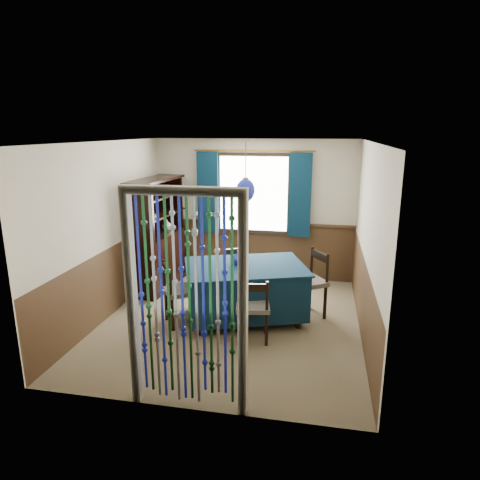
% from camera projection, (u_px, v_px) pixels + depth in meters
% --- Properties ---
extents(floor, '(4.00, 4.00, 0.00)m').
position_uv_depth(floor, '(231.00, 321.00, 6.09)').
color(floor, brown).
rests_on(floor, ground).
extents(ceiling, '(4.00, 4.00, 0.00)m').
position_uv_depth(ceiling, '(230.00, 142.00, 5.46)').
color(ceiling, silver).
rests_on(ceiling, ground).
extents(wall_back, '(3.60, 0.00, 3.60)m').
position_uv_depth(wall_back, '(254.00, 210.00, 7.68)').
color(wall_back, beige).
rests_on(wall_back, ground).
extents(wall_front, '(3.60, 0.00, 3.60)m').
position_uv_depth(wall_front, '(183.00, 289.00, 3.88)').
color(wall_front, beige).
rests_on(wall_front, ground).
extents(wall_left, '(0.00, 4.00, 4.00)m').
position_uv_depth(wall_left, '(107.00, 231.00, 6.11)').
color(wall_left, beige).
rests_on(wall_left, ground).
extents(wall_right, '(0.00, 4.00, 4.00)m').
position_uv_depth(wall_right, '(368.00, 243.00, 5.45)').
color(wall_right, beige).
rests_on(wall_right, ground).
extents(wainscot_back, '(3.60, 0.00, 3.60)m').
position_uv_depth(wainscot_back, '(253.00, 250.00, 7.85)').
color(wainscot_back, '#432C19').
rests_on(wainscot_back, ground).
extents(wainscot_front, '(3.60, 0.00, 3.60)m').
position_uv_depth(wainscot_front, '(187.00, 362.00, 4.08)').
color(wainscot_front, '#432C19').
rests_on(wainscot_front, ground).
extents(wainscot_left, '(0.00, 4.00, 4.00)m').
position_uv_depth(wainscot_left, '(112.00, 280.00, 6.30)').
color(wainscot_left, '#432C19').
rests_on(wainscot_left, ground).
extents(wainscot_right, '(0.00, 4.00, 4.00)m').
position_uv_depth(wainscot_right, '(363.00, 298.00, 5.64)').
color(wainscot_right, '#432C19').
rests_on(wainscot_right, ground).
extents(window, '(1.32, 0.12, 1.42)m').
position_uv_depth(window, '(254.00, 194.00, 7.55)').
color(window, black).
rests_on(window, wall_back).
extents(doorway, '(1.16, 0.12, 2.18)m').
position_uv_depth(doorway, '(186.00, 307.00, 3.99)').
color(doorway, silver).
rests_on(doorway, ground).
extents(dining_table, '(1.95, 1.64, 0.80)m').
position_uv_depth(dining_table, '(245.00, 288.00, 6.08)').
color(dining_table, '#0A2336').
rests_on(dining_table, floor).
extents(chair_near, '(0.49, 0.47, 0.86)m').
position_uv_depth(chair_near, '(253.00, 307.00, 5.44)').
color(chair_near, black).
rests_on(chair_near, floor).
extents(chair_far, '(0.55, 0.54, 0.85)m').
position_uv_depth(chair_far, '(237.00, 273.00, 6.75)').
color(chair_far, black).
rests_on(chair_far, floor).
extents(chair_left, '(0.60, 0.61, 0.91)m').
position_uv_depth(chair_left, '(179.00, 291.00, 5.92)').
color(chair_left, black).
rests_on(chair_left, floor).
extents(chair_right, '(0.65, 0.66, 0.98)m').
position_uv_depth(chair_right, '(309.00, 282.00, 6.18)').
color(chair_right, black).
rests_on(chair_right, floor).
extents(sideboard, '(0.60, 1.46, 1.87)m').
position_uv_depth(sideboard, '(158.00, 250.00, 7.36)').
color(sideboard, black).
rests_on(sideboard, floor).
extents(pendant_lamp, '(0.25, 0.25, 0.79)m').
position_uv_depth(pendant_lamp, '(246.00, 190.00, 5.73)').
color(pendant_lamp, olive).
rests_on(pendant_lamp, ceiling).
extents(vase_table, '(0.22, 0.22, 0.18)m').
position_uv_depth(vase_table, '(238.00, 258.00, 6.06)').
color(vase_table, '#17229F').
rests_on(vase_table, dining_table).
extents(bowl_shelf, '(0.26, 0.26, 0.06)m').
position_uv_depth(bowl_shelf, '(152.00, 216.00, 6.85)').
color(bowl_shelf, beige).
rests_on(bowl_shelf, sideboard).
extents(vase_sideboard, '(0.24, 0.24, 0.20)m').
position_uv_depth(vase_sideboard, '(167.00, 224.00, 7.53)').
color(vase_sideboard, beige).
rests_on(vase_sideboard, sideboard).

